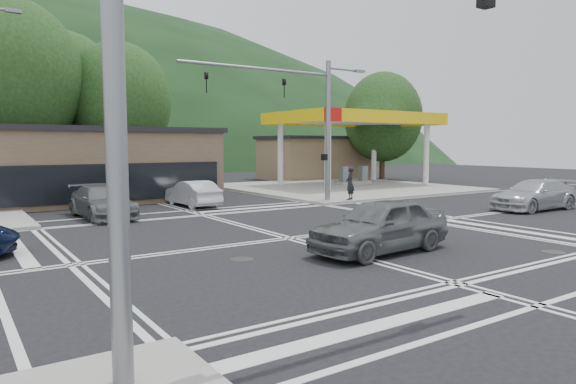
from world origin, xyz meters
TOP-DOWN VIEW (x-y plane):
  - ground at (0.00, 0.00)m, footprint 120.00×120.00m
  - sidewalk_ne at (15.00, 15.00)m, footprint 16.00×16.00m
  - gas_station_canopy at (16.99, 15.99)m, footprint 12.32×8.34m
  - convenience_store at (20.00, 25.00)m, footprint 10.00×6.00m
  - hill_north at (0.00, 90.00)m, footprint 252.00×126.00m
  - tree_n_b at (-6.00, 24.00)m, footprint 9.00×9.00m
  - tree_n_c at (1.00, 24.00)m, footprint 7.60×7.60m
  - tree_n_e at (-2.00, 28.00)m, footprint 8.40×8.40m
  - tree_ne at (24.00, 20.00)m, footprint 7.20×7.20m
  - signal_mast_ne at (6.95, 8.20)m, footprint 11.65×0.30m
  - signal_mast_sw at (-6.39, -8.20)m, footprint 9.14×0.28m
  - car_grey_center at (1.03, -3.48)m, footprint 5.07×2.39m
  - car_silver_east at (14.88, -0.30)m, footprint 5.31×2.34m
  - car_queue_a at (1.00, 10.76)m, footprint 1.63×4.27m
  - car_queue_b at (4.85, 19.51)m, footprint 1.86×4.56m
  - car_northbound at (-4.16, 9.00)m, footprint 2.28×5.11m
  - pedestrian at (9.29, 7.50)m, footprint 0.83×0.74m

SIDE VIEW (x-z plane):
  - ground at x=0.00m, z-range 0.00..0.00m
  - hill_north at x=0.00m, z-range -70.00..70.00m
  - sidewalk_ne at x=15.00m, z-range 0.00..0.15m
  - car_queue_a at x=1.00m, z-range 0.00..1.39m
  - car_northbound at x=-4.16m, z-range 0.00..1.46m
  - car_silver_east at x=14.88m, z-range 0.00..1.52m
  - car_queue_b at x=4.85m, z-range 0.00..1.55m
  - car_grey_center at x=1.03m, z-range 0.00..1.67m
  - pedestrian at x=9.29m, z-range 0.15..2.05m
  - convenience_store at x=20.00m, z-range 0.00..3.80m
  - gas_station_canopy at x=16.99m, z-range 2.17..7.92m
  - signal_mast_ne at x=6.95m, z-range 1.07..9.07m
  - signal_mast_sw at x=-6.39m, z-range 1.12..9.12m
  - tree_ne at x=24.00m, z-range 0.85..10.84m
  - tree_n_c at x=1.00m, z-range 1.06..11.93m
  - tree_n_e at x=-2.00m, z-range 1.15..13.13m
  - tree_n_b at x=-6.00m, z-range 1.30..14.28m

